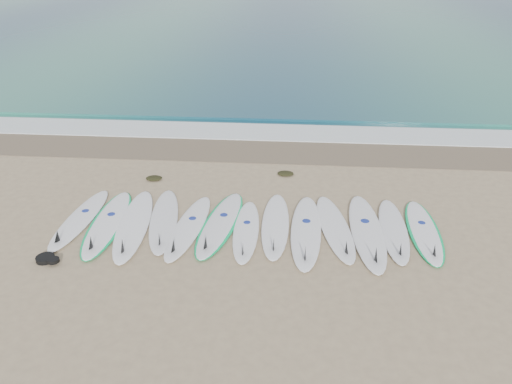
# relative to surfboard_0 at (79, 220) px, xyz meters

# --- Properties ---
(ground) EXTENTS (120.00, 120.00, 0.00)m
(ground) POSITION_rel_surfboard_0_xyz_m (3.37, -0.00, -0.06)
(ground) COLOR #9E8867
(ocean) EXTENTS (120.00, 55.00, 0.03)m
(ocean) POSITION_rel_surfboard_0_xyz_m (3.37, 32.50, -0.04)
(ocean) COLOR #226262
(ocean) RESTS_ON ground
(wet_sand_band) EXTENTS (120.00, 1.80, 0.01)m
(wet_sand_band) POSITION_rel_surfboard_0_xyz_m (3.37, 4.10, -0.05)
(wet_sand_band) COLOR brown
(wet_sand_band) RESTS_ON ground
(foam_band) EXTENTS (120.00, 1.40, 0.04)m
(foam_band) POSITION_rel_surfboard_0_xyz_m (3.37, 5.50, -0.04)
(foam_band) COLOR silver
(foam_band) RESTS_ON ground
(wave_crest) EXTENTS (120.00, 1.00, 0.10)m
(wave_crest) POSITION_rel_surfboard_0_xyz_m (3.37, 7.00, -0.01)
(wave_crest) COLOR #226262
(wave_crest) RESTS_ON ground
(surfboard_0) EXTENTS (0.63, 2.54, 0.32)m
(surfboard_0) POSITION_rel_surfboard_0_xyz_m (0.00, 0.00, 0.00)
(surfboard_0) COLOR white
(surfboard_0) RESTS_ON ground
(surfboard_1) EXTENTS (0.80, 2.72, 0.34)m
(surfboard_1) POSITION_rel_surfboard_0_xyz_m (0.61, -0.09, -0.00)
(surfboard_1) COLOR white
(surfboard_1) RESTS_ON ground
(surfboard_2) EXTENTS (0.92, 2.90, 0.36)m
(surfboard_2) POSITION_rel_surfboard_0_xyz_m (1.14, -0.14, 0.01)
(surfboard_2) COLOR white
(surfboard_2) RESTS_ON ground
(surfboard_3) EXTENTS (0.97, 2.67, 0.33)m
(surfboard_3) POSITION_rel_surfboard_0_xyz_m (1.69, 0.09, 0.00)
(surfboard_3) COLOR silver
(surfboard_3) RESTS_ON ground
(surfboard_4) EXTENTS (0.76, 2.58, 0.33)m
(surfboard_4) POSITION_rel_surfboard_0_xyz_m (2.22, -0.14, 0.00)
(surfboard_4) COLOR white
(surfboard_4) RESTS_ON ground
(surfboard_5) EXTENTS (0.97, 2.72, 0.34)m
(surfboard_5) POSITION_rel_surfboard_0_xyz_m (2.81, 0.07, -0.01)
(surfboard_5) COLOR white
(surfboard_5) RESTS_ON ground
(surfboard_6) EXTENTS (0.56, 2.35, 0.30)m
(surfboard_6) POSITION_rel_surfboard_0_xyz_m (3.35, -0.17, -0.00)
(surfboard_6) COLOR white
(surfboard_6) RESTS_ON ground
(surfboard_7) EXTENTS (0.56, 2.58, 0.33)m
(surfboard_7) POSITION_rel_surfboard_0_xyz_m (3.90, 0.08, 0.00)
(surfboard_7) COLOR white
(surfboard_7) RESTS_ON ground
(surfboard_8) EXTENTS (0.66, 2.81, 0.36)m
(surfboard_8) POSITION_rel_surfboard_0_xyz_m (4.49, -0.11, 0.01)
(surfboard_8) COLOR white
(surfboard_8) RESTS_ON ground
(surfboard_9) EXTENTS (0.90, 2.64, 0.33)m
(surfboard_9) POSITION_rel_surfboard_0_xyz_m (5.06, 0.06, 0.00)
(surfboard_9) COLOR white
(surfboard_9) RESTS_ON ground
(surfboard_10) EXTENTS (0.65, 2.92, 0.37)m
(surfboard_10) POSITION_rel_surfboard_0_xyz_m (5.65, -0.04, 0.01)
(surfboard_10) COLOR white
(surfboard_10) RESTS_ON ground
(surfboard_11) EXTENTS (0.62, 2.49, 0.32)m
(surfboard_11) POSITION_rel_surfboard_0_xyz_m (6.16, 0.07, -0.00)
(surfboard_11) COLOR white
(surfboard_11) RESTS_ON ground
(surfboard_12) EXTENTS (0.66, 2.46, 0.31)m
(surfboard_12) POSITION_rel_surfboard_0_xyz_m (6.74, 0.10, -0.01)
(surfboard_12) COLOR white
(surfboard_12) RESTS_ON ground
(seaweed_near) EXTENTS (0.38, 0.30, 0.07)m
(seaweed_near) POSITION_rel_surfboard_0_xyz_m (0.96, 2.07, -0.02)
(seaweed_near) COLOR black
(seaweed_near) RESTS_ON ground
(seaweed_far) EXTENTS (0.39, 0.30, 0.08)m
(seaweed_far) POSITION_rel_surfboard_0_xyz_m (4.03, 2.58, -0.02)
(seaweed_far) COLOR black
(seaweed_far) RESTS_ON ground
(leash_coil) EXTENTS (0.46, 0.36, 0.11)m
(leash_coil) POSITION_rel_surfboard_0_xyz_m (-0.01, -1.37, -0.01)
(leash_coil) COLOR black
(leash_coil) RESTS_ON ground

